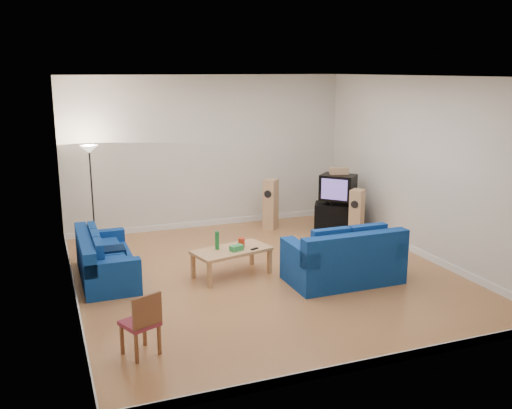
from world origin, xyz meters
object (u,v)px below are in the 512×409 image
object	(u,v)px
sofa_three_seat	(103,263)
television	(338,187)
sofa_loveseat	(345,262)
tv_stand	(337,217)
coffee_table	(232,252)

from	to	relation	value
sofa_three_seat	television	distance (m)	5.04
sofa_loveseat	tv_stand	world-z (taller)	sofa_loveseat
sofa_loveseat	coffee_table	distance (m)	1.83
coffee_table	tv_stand	xyz separation A→B (m)	(2.93, 1.77, -0.11)
tv_stand	television	size ratio (longest dim) A/B	1.13
television	tv_stand	bearing A→B (deg)	98.71
sofa_three_seat	sofa_loveseat	bearing A→B (deg)	67.06
coffee_table	television	xyz separation A→B (m)	(2.89, 1.72, 0.54)
sofa_three_seat	sofa_loveseat	size ratio (longest dim) A/B	1.08
sofa_three_seat	coffee_table	size ratio (longest dim) A/B	1.40
coffee_table	television	world-z (taller)	television
coffee_table	sofa_loveseat	bearing A→B (deg)	-30.03
television	coffee_table	bearing A→B (deg)	-102.97
tv_stand	television	world-z (taller)	television
tv_stand	television	bearing A→B (deg)	-97.80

